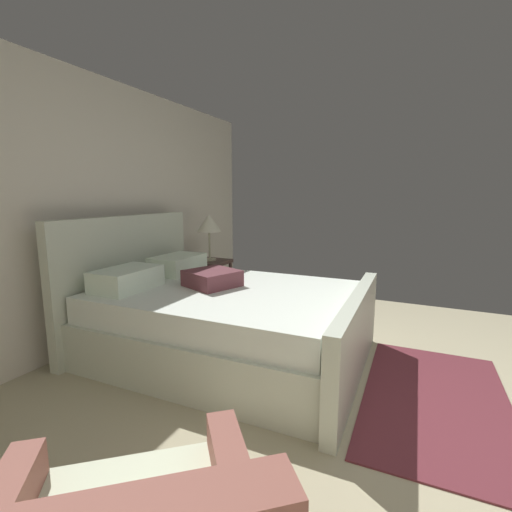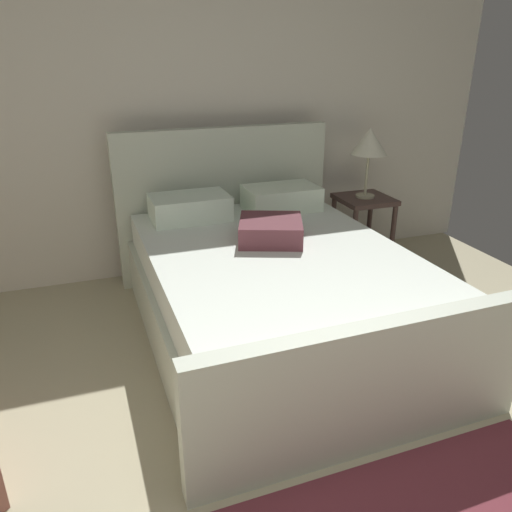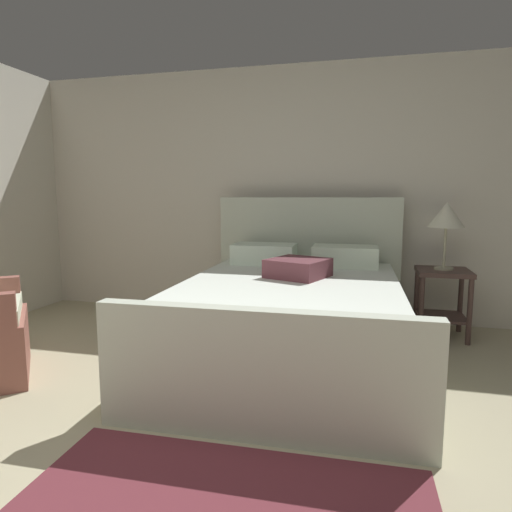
% 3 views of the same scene
% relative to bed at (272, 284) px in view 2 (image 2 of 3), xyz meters
% --- Properties ---
extents(wall_back, '(5.50, 0.12, 2.51)m').
position_rel_bed_xyz_m(wall_back, '(-0.29, 1.30, 0.91)').
color(wall_back, silver).
rests_on(wall_back, ground).
extents(bed, '(1.78, 2.34, 1.22)m').
position_rel_bed_xyz_m(bed, '(0.00, 0.00, 0.00)').
color(bed, beige).
rests_on(bed, ground).
extents(nightstand_right, '(0.44, 0.44, 0.60)m').
position_rel_bed_xyz_m(nightstand_right, '(1.19, 0.86, 0.05)').
color(nightstand_right, '#4A3430').
rests_on(nightstand_right, ground).
extents(table_lamp_right, '(0.30, 0.30, 0.59)m').
position_rel_bed_xyz_m(table_lamp_right, '(1.19, 0.86, 0.71)').
color(table_lamp_right, '#B7B293').
rests_on(table_lamp_right, nightstand_right).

